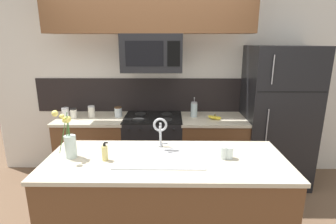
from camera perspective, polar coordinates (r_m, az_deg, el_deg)
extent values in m
plane|color=brown|center=(3.10, -4.18, -22.54)|extent=(10.00, 10.00, 0.00)
cube|color=silver|center=(3.77, 1.60, 6.08)|extent=(5.20, 0.10, 2.60)
cube|color=black|center=(3.75, -2.99, 3.68)|extent=(3.36, 0.01, 0.48)
cube|color=brown|center=(3.80, -15.72, -8.01)|extent=(0.88, 0.62, 0.88)
cube|color=beige|center=(3.65, -16.23, -1.41)|extent=(0.91, 0.65, 0.03)
cube|color=brown|center=(3.69, 9.48, -8.31)|extent=(0.84, 0.62, 0.88)
cube|color=beige|center=(3.54, 9.80, -1.53)|extent=(0.87, 0.65, 0.03)
cube|color=black|center=(3.65, -3.16, -8.11)|extent=(0.76, 0.62, 0.91)
cube|color=black|center=(3.49, -3.27, -1.14)|extent=(0.76, 0.62, 0.01)
cylinder|color=black|center=(3.38, -6.51, -1.62)|extent=(0.15, 0.15, 0.01)
cylinder|color=black|center=(3.35, -0.31, -1.65)|extent=(0.15, 0.15, 0.01)
cylinder|color=black|center=(3.64, -6.00, -0.37)|extent=(0.15, 0.15, 0.01)
cylinder|color=black|center=(3.61, -0.24, -0.39)|extent=(0.15, 0.15, 0.01)
cylinder|color=black|center=(3.24, -8.48, -3.85)|extent=(0.03, 0.02, 0.03)
cylinder|color=black|center=(3.22, -6.07, -3.88)|extent=(0.03, 0.02, 0.03)
cylinder|color=black|center=(3.21, -3.63, -3.91)|extent=(0.03, 0.02, 0.03)
cylinder|color=black|center=(3.20, -1.18, -3.92)|extent=(0.03, 0.02, 0.03)
cylinder|color=black|center=(3.20, 1.27, -3.93)|extent=(0.03, 0.02, 0.03)
cube|color=black|center=(3.34, -3.51, 12.70)|extent=(0.74, 0.40, 0.46)
cube|color=black|center=(3.14, -5.16, 12.52)|extent=(0.45, 0.00, 0.29)
cube|color=black|center=(3.13, 1.25, 12.56)|extent=(0.15, 0.00, 0.29)
cube|color=brown|center=(3.33, -4.07, 21.80)|extent=(2.48, 0.34, 0.60)
cube|color=black|center=(3.78, 22.51, -0.97)|extent=(0.84, 0.72, 1.84)
cube|color=black|center=(3.36, 25.43, 3.96)|extent=(0.81, 0.00, 0.01)
cylinder|color=#99999E|center=(3.22, 21.92, 8.55)|extent=(0.01, 0.01, 0.33)
cylinder|color=#99999E|center=(3.39, 20.58, -5.15)|extent=(0.01, 0.01, 0.70)
cylinder|color=silver|center=(3.72, -21.42, -0.26)|extent=(0.09, 0.09, 0.12)
cylinder|color=#B2B2B7|center=(3.71, -21.52, 0.76)|extent=(0.09, 0.09, 0.01)
cylinder|color=silver|center=(3.67, -19.83, -0.37)|extent=(0.09, 0.09, 0.12)
cylinder|color=black|center=(3.66, -19.92, 0.61)|extent=(0.08, 0.08, 0.01)
cylinder|color=silver|center=(3.65, -16.30, 0.01)|extent=(0.09, 0.09, 0.14)
cylinder|color=#B2B2B7|center=(3.64, -16.39, 1.17)|extent=(0.09, 0.09, 0.02)
cylinder|color=silver|center=(3.58, -10.79, -0.08)|extent=(0.10, 0.10, 0.12)
cylinder|color=#4C331E|center=(3.56, -10.84, 0.98)|extent=(0.10, 0.10, 0.01)
ellipsoid|color=yellow|center=(3.46, 10.00, -1.23)|extent=(0.17, 0.12, 0.05)
ellipsoid|color=yellow|center=(3.48, 10.06, -1.16)|extent=(0.18, 0.08, 0.06)
ellipsoid|color=yellow|center=(3.46, 10.19, -1.23)|extent=(0.17, 0.04, 0.05)
ellipsoid|color=yellow|center=(3.48, 10.24, -1.16)|extent=(0.18, 0.08, 0.06)
ellipsoid|color=yellow|center=(3.47, 10.37, -1.23)|extent=(0.17, 0.12, 0.05)
cylinder|color=brown|center=(3.46, 10.19, -0.73)|extent=(0.02, 0.02, 0.03)
cylinder|color=silver|center=(3.53, 5.68, 0.41)|extent=(0.09, 0.09, 0.18)
cylinder|color=#A3A3AA|center=(3.51, 5.72, 1.99)|extent=(0.08, 0.08, 0.02)
cylinder|color=#A3A3AA|center=(3.50, 5.74, 2.55)|extent=(0.01, 0.01, 0.05)
sphere|color=#A3A3AA|center=(3.50, 5.75, 3.08)|extent=(0.02, 0.02, 0.02)
cube|color=brown|center=(2.55, -0.39, -19.68)|extent=(2.06, 0.80, 0.88)
cube|color=beige|center=(2.32, -0.41, -10.43)|extent=(2.09, 0.83, 0.03)
cube|color=#ADAFB5|center=(2.32, -1.88, -9.94)|extent=(0.76, 0.44, 0.01)
cube|color=#ADAFB5|center=(2.36, -6.18, -11.60)|extent=(0.30, 0.33, 0.15)
cube|color=#ADAFB5|center=(2.35, 2.50, -11.70)|extent=(0.30, 0.33, 0.15)
cylinder|color=#B7BABF|center=(2.55, -1.63, -7.34)|extent=(0.04, 0.04, 0.02)
cylinder|color=#B7BABF|center=(2.51, -1.65, -4.80)|extent=(0.02, 0.02, 0.22)
torus|color=#B7BABF|center=(2.42, -1.72, -2.80)|extent=(0.13, 0.02, 0.13)
cylinder|color=#B7BABF|center=(2.38, -1.76, -3.90)|extent=(0.02, 0.02, 0.06)
cube|color=#B7BABF|center=(2.54, -0.84, -6.82)|extent=(0.07, 0.01, 0.01)
cylinder|color=#DBCC75|center=(2.32, -13.59, -8.69)|extent=(0.05, 0.05, 0.13)
cylinder|color=black|center=(2.29, -13.71, -6.93)|extent=(0.02, 0.02, 0.02)
cube|color=black|center=(2.28, -13.34, -6.52)|extent=(0.03, 0.01, 0.01)
cylinder|color=silver|center=(2.34, 11.96, -8.66)|extent=(0.07, 0.07, 0.11)
cylinder|color=silver|center=(2.36, 13.12, -8.62)|extent=(0.07, 0.07, 0.10)
cylinder|color=silver|center=(2.45, -20.43, -7.08)|extent=(0.10, 0.10, 0.20)
cylinder|color=silver|center=(2.47, -20.29, -8.46)|extent=(0.09, 0.09, 0.06)
cylinder|color=#386B2D|center=(2.42, -20.62, -4.74)|extent=(0.01, 0.03, 0.28)
sphere|color=#EFE066|center=(2.39, -20.91, -1.44)|extent=(0.05, 0.05, 0.05)
cylinder|color=#386B2D|center=(2.42, -20.94, -4.88)|extent=(0.03, 0.01, 0.28)
sphere|color=#EFE066|center=(2.38, -21.55, -1.72)|extent=(0.04, 0.04, 0.04)
cylinder|color=#386B2D|center=(2.40, -21.21, -4.49)|extent=(0.04, 0.03, 0.32)
sphere|color=#EFE066|center=(2.35, -22.10, -0.88)|extent=(0.04, 0.04, 0.04)
cylinder|color=#386B2D|center=(2.39, -21.83, -4.23)|extent=(0.08, 0.07, 0.35)
sphere|color=#EFE066|center=(2.32, -23.40, -0.29)|extent=(0.05, 0.05, 0.05)
cylinder|color=#386B2D|center=(2.42, -20.73, -4.81)|extent=(0.02, 0.02, 0.28)
sphere|color=#EFE066|center=(2.38, -21.13, -1.57)|extent=(0.06, 0.06, 0.06)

